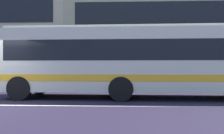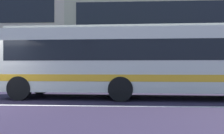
% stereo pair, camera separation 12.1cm
% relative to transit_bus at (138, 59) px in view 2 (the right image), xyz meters
% --- Properties ---
extents(hedge_row_far, '(21.98, 1.10, 1.12)m').
position_rel_transit_bus_xyz_m(hedge_row_far, '(-5.22, 3.53, -1.16)').
color(hedge_row_far, '#296528').
rests_on(hedge_row_far, ground_plane).
extents(apartment_block_right, '(24.00, 8.48, 9.52)m').
position_rel_transit_bus_xyz_m(apartment_block_right, '(6.61, 12.04, 3.04)').
color(apartment_block_right, tan).
rests_on(apartment_block_right, ground_plane).
extents(transit_bus, '(11.95, 2.83, 3.12)m').
position_rel_transit_bus_xyz_m(transit_bus, '(0.00, 0.00, 0.00)').
color(transit_bus, beige).
rests_on(transit_bus, ground_plane).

